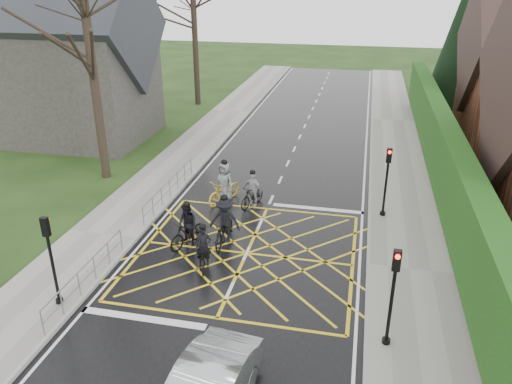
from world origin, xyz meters
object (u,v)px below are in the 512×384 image
at_px(cyclist_front, 252,193).
at_px(cyclist_back, 187,229).
at_px(cyclist_mid, 225,225).
at_px(cyclist_rear, 203,253).
at_px(cyclist_lead, 225,187).

bearing_deg(cyclist_front, cyclist_back, -91.25).
bearing_deg(cyclist_mid, cyclist_rear, -97.55).
height_order(cyclist_mid, cyclist_front, cyclist_mid).
distance_m(cyclist_mid, cyclist_lead, 3.86).
relative_size(cyclist_back, cyclist_mid, 0.91).
bearing_deg(cyclist_lead, cyclist_mid, -50.39).
xyz_separation_m(cyclist_rear, cyclist_back, (-1.07, 1.34, 0.16)).
height_order(cyclist_rear, cyclist_lead, cyclist_lead).
height_order(cyclist_back, cyclist_lead, cyclist_lead).
height_order(cyclist_back, cyclist_mid, cyclist_mid).
xyz_separation_m(cyclist_back, cyclist_mid, (1.35, 0.53, 0.04)).
distance_m(cyclist_rear, cyclist_front, 5.42).
relative_size(cyclist_back, cyclist_front, 1.07).
xyz_separation_m(cyclist_mid, cyclist_lead, (-1.05, 3.72, -0.04)).
bearing_deg(cyclist_lead, cyclist_rear, -58.30).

